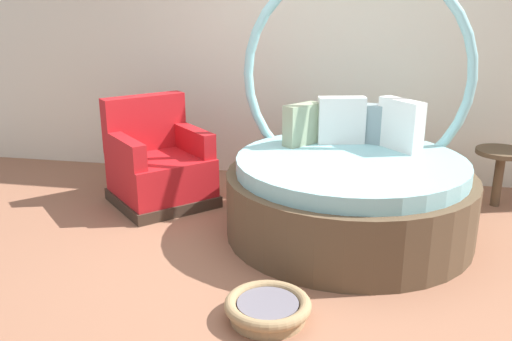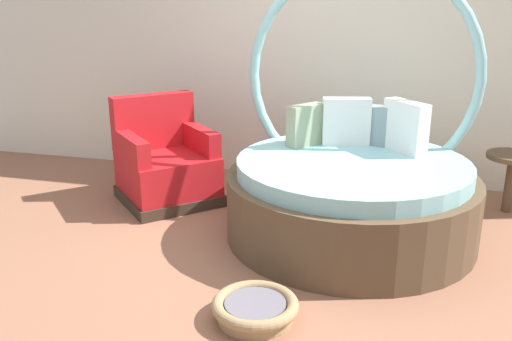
% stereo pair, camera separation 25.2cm
% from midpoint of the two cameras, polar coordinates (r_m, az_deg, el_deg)
% --- Properties ---
extents(ground_plane, '(8.00, 8.00, 0.02)m').
position_cam_midpoint_polar(ground_plane, '(3.88, 3.96, -10.10)').
color(ground_plane, '#936047').
extents(back_wall, '(8.00, 0.12, 2.99)m').
position_cam_midpoint_polar(back_wall, '(5.51, 8.56, 14.45)').
color(back_wall, silver).
rests_on(back_wall, ground_plane).
extents(round_daybed, '(1.91, 1.91, 2.11)m').
position_cam_midpoint_polar(round_daybed, '(4.33, 11.64, -1.31)').
color(round_daybed, brown).
rests_on(round_daybed, ground_plane).
extents(red_armchair, '(1.13, 1.13, 0.94)m').
position_cam_midpoint_polar(red_armchair, '(5.01, -8.04, 0.56)').
color(red_armchair, '#38281E').
rests_on(red_armchair, ground_plane).
extents(pet_basket, '(0.51, 0.51, 0.13)m').
position_cam_midpoint_polar(pet_basket, '(3.27, 2.20, -14.21)').
color(pet_basket, '#9E7F56').
rests_on(pet_basket, ground_plane).
extents(side_table, '(0.44, 0.44, 0.52)m').
position_cam_midpoint_polar(side_table, '(5.19, 26.48, 0.52)').
color(side_table, brown).
rests_on(side_table, ground_plane).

